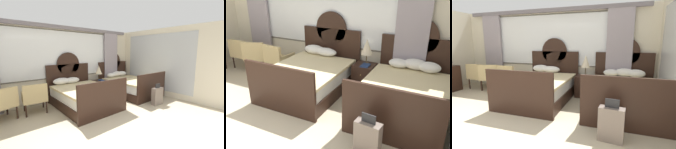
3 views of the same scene
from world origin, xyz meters
The scene contains 10 objects.
wall_back_window centered at (0.00, 3.68, 1.44)m, with size 6.60×0.22×2.70m.
bed_near_window centered at (0.19, 2.58, 0.38)m, with size 1.64×2.23×1.75m.
bed_near_mirror centered at (2.39, 2.58, 0.38)m, with size 1.64×2.23×1.75m.
nightstand_between_beds centered at (1.30, 3.23, 0.31)m, with size 0.49×0.51×0.63m.
table_lamp_on_nightstand centered at (1.32, 3.25, 1.06)m, with size 0.27×0.27×0.62m.
book_on_nightstand centered at (1.35, 3.13, 0.64)m, with size 0.18×0.26×0.03m.
armchair_by_window_left centered at (-1.15, 2.99, 0.49)m, with size 0.69×0.69×0.89m.
armchair_by_window_centre centered at (-1.93, 3.00, 0.49)m, with size 0.79×0.79×0.89m.
armchair_by_window_right centered at (-2.46, 2.99, 0.49)m, with size 0.63×0.63×0.89m.
suitcase_on_floor centered at (2.17, 1.07, 0.29)m, with size 0.42×0.21×0.72m.
Camera 2 is at (3.05, -1.70, 2.55)m, focal length 37.33 mm.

